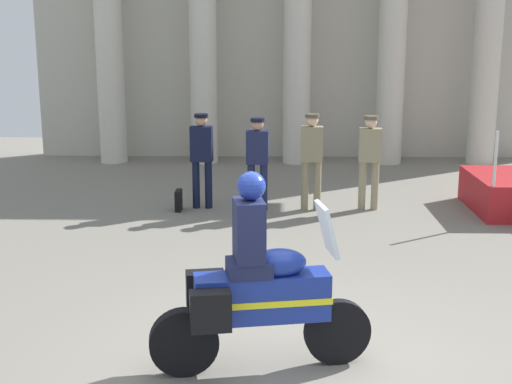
% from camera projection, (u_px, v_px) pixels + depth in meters
% --- Properties ---
extents(ground_plane, '(28.00, 28.00, 0.00)m').
position_uv_depth(ground_plane, '(289.00, 367.00, 6.70)').
color(ground_plane, gray).
extents(colonnade_backdrop, '(12.48, 1.48, 6.43)m').
position_uv_depth(colonnade_backdrop, '(297.00, 13.00, 16.47)').
color(colonnade_backdrop, beige).
rests_on(colonnade_backdrop, ground_plane).
extents(officer_in_row_0, '(0.39, 0.24, 1.67)m').
position_uv_depth(officer_in_row_0, '(202.00, 153.00, 12.33)').
color(officer_in_row_0, black).
rests_on(officer_in_row_0, ground_plane).
extents(officer_in_row_1, '(0.39, 0.24, 1.61)m').
position_uv_depth(officer_in_row_1, '(257.00, 156.00, 12.21)').
color(officer_in_row_1, '#191E42').
rests_on(officer_in_row_1, ground_plane).
extents(officer_in_row_2, '(0.39, 0.24, 1.69)m').
position_uv_depth(officer_in_row_2, '(312.00, 154.00, 12.20)').
color(officer_in_row_2, '#847A5B').
rests_on(officer_in_row_2, ground_plane).
extents(officer_in_row_3, '(0.39, 0.24, 1.65)m').
position_uv_depth(officer_in_row_3, '(370.00, 155.00, 12.22)').
color(officer_in_row_3, gray).
rests_on(officer_in_row_3, ground_plane).
extents(motorcycle_with_rider, '(2.08, 0.78, 1.90)m').
position_uv_depth(motorcycle_with_rider, '(254.00, 290.00, 6.48)').
color(motorcycle_with_rider, black).
rests_on(motorcycle_with_rider, ground_plane).
extents(briefcase_on_ground, '(0.10, 0.32, 0.36)m').
position_uv_depth(briefcase_on_ground, '(179.00, 200.00, 12.34)').
color(briefcase_on_ground, black).
rests_on(briefcase_on_ground, ground_plane).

